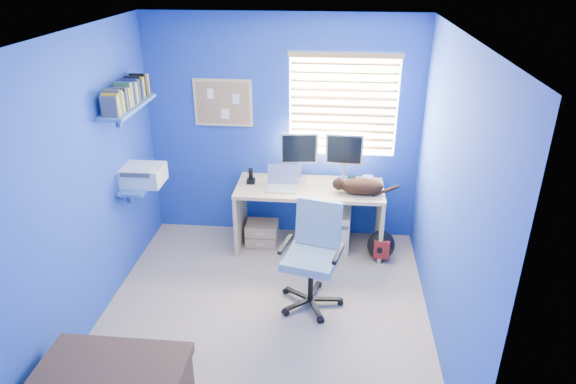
# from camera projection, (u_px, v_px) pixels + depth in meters

# --- Properties ---
(floor) EXTENTS (3.00, 3.20, 0.00)m
(floor) POSITION_uv_depth(u_px,v_px,m) (265.00, 314.00, 4.74)
(floor) COLOR tan
(floor) RESTS_ON ground
(ceiling) EXTENTS (3.00, 3.20, 0.00)m
(ceiling) POSITION_uv_depth(u_px,v_px,m) (258.00, 34.00, 3.68)
(ceiling) COLOR white
(ceiling) RESTS_ON wall_back
(wall_back) EXTENTS (3.00, 0.01, 2.50)m
(wall_back) POSITION_uv_depth(u_px,v_px,m) (283.00, 130.00, 5.65)
(wall_back) COLOR #2041BB
(wall_back) RESTS_ON ground
(wall_front) EXTENTS (3.00, 0.01, 2.50)m
(wall_front) POSITION_uv_depth(u_px,v_px,m) (220.00, 317.00, 2.77)
(wall_front) COLOR #2041BB
(wall_front) RESTS_ON ground
(wall_left) EXTENTS (0.01, 3.20, 2.50)m
(wall_left) POSITION_uv_depth(u_px,v_px,m) (87.00, 184.00, 4.34)
(wall_left) COLOR #2041BB
(wall_left) RESTS_ON ground
(wall_right) EXTENTS (0.01, 3.20, 2.50)m
(wall_right) POSITION_uv_depth(u_px,v_px,m) (449.00, 199.00, 4.08)
(wall_right) COLOR #2041BB
(wall_right) RESTS_ON ground
(desk) EXTENTS (1.59, 0.65, 0.74)m
(desk) POSITION_uv_depth(u_px,v_px,m) (309.00, 217.00, 5.69)
(desk) COLOR #D8B67A
(desk) RESTS_ON floor
(laptop) EXTENTS (0.33, 0.26, 0.22)m
(laptop) POSITION_uv_depth(u_px,v_px,m) (282.00, 180.00, 5.43)
(laptop) COLOR silver
(laptop) RESTS_ON desk
(monitor_left) EXTENTS (0.41, 0.16, 0.54)m
(monitor_left) POSITION_uv_depth(u_px,v_px,m) (299.00, 156.00, 5.60)
(monitor_left) COLOR silver
(monitor_left) RESTS_ON desk
(monitor_right) EXTENTS (0.41, 0.14, 0.54)m
(monitor_right) POSITION_uv_depth(u_px,v_px,m) (344.00, 158.00, 5.57)
(monitor_right) COLOR silver
(monitor_right) RESTS_ON desk
(phone) EXTENTS (0.10, 0.12, 0.17)m
(phone) POSITION_uv_depth(u_px,v_px,m) (251.00, 176.00, 5.59)
(phone) COLOR black
(phone) RESTS_ON desk
(mug) EXTENTS (0.10, 0.09, 0.10)m
(mug) POSITION_uv_depth(u_px,v_px,m) (351.00, 181.00, 5.54)
(mug) COLOR #2C5D44
(mug) RESTS_ON desk
(cd_spindle) EXTENTS (0.13, 0.13, 0.07)m
(cd_spindle) POSITION_uv_depth(u_px,v_px,m) (368.00, 179.00, 5.62)
(cd_spindle) COLOR silver
(cd_spindle) RESTS_ON desk
(cat) EXTENTS (0.46, 0.24, 0.16)m
(cat) POSITION_uv_depth(u_px,v_px,m) (362.00, 186.00, 5.34)
(cat) COLOR black
(cat) RESTS_ON desk
(tower_pc) EXTENTS (0.21, 0.45, 0.45)m
(tower_pc) POSITION_uv_depth(u_px,v_px,m) (341.00, 228.00, 5.75)
(tower_pc) COLOR beige
(tower_pc) RESTS_ON floor
(drawer_boxes) EXTENTS (0.35, 0.28, 0.27)m
(drawer_boxes) POSITION_uv_depth(u_px,v_px,m) (262.00, 233.00, 5.83)
(drawer_boxes) COLOR tan
(drawer_boxes) RESTS_ON floor
(yellow_book) EXTENTS (0.03, 0.17, 0.24)m
(yellow_book) POSITION_uv_depth(u_px,v_px,m) (328.00, 245.00, 5.63)
(yellow_book) COLOR yellow
(yellow_book) RESTS_ON floor
(backpack) EXTENTS (0.32, 0.26, 0.35)m
(backpack) POSITION_uv_depth(u_px,v_px,m) (381.00, 245.00, 5.51)
(backpack) COLOR black
(backpack) RESTS_ON floor
(office_chair) EXTENTS (0.69, 0.69, 0.98)m
(office_chair) POSITION_uv_depth(u_px,v_px,m) (312.00, 268.00, 4.77)
(office_chair) COLOR black
(office_chair) RESTS_ON floor
(window_blinds) EXTENTS (1.15, 0.05, 1.10)m
(window_blinds) POSITION_uv_depth(u_px,v_px,m) (343.00, 106.00, 5.44)
(window_blinds) COLOR white
(window_blinds) RESTS_ON ground
(corkboard) EXTENTS (0.64, 0.02, 0.52)m
(corkboard) POSITION_uv_depth(u_px,v_px,m) (223.00, 103.00, 5.56)
(corkboard) COLOR #D8B67A
(corkboard) RESTS_ON ground
(wall_shelves) EXTENTS (0.42, 0.90, 1.05)m
(wall_shelves) POSITION_uv_depth(u_px,v_px,m) (134.00, 136.00, 4.93)
(wall_shelves) COLOR #3D6BAD
(wall_shelves) RESTS_ON ground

